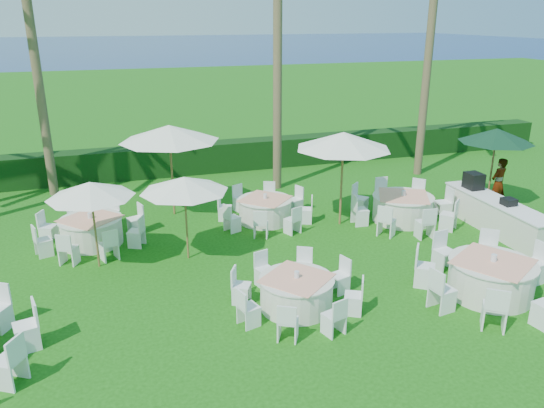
{
  "coord_description": "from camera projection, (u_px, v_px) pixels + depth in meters",
  "views": [
    {
      "loc": [
        -3.16,
        -9.27,
        6.17
      ],
      "look_at": [
        1.02,
        3.75,
        1.3
      ],
      "focal_mm": 35.0,
      "sensor_mm": 36.0,
      "label": 1
    }
  ],
  "objects": [
    {
      "name": "banquet_table_b",
      "position": [
        296.0,
        292.0,
        11.75
      ],
      "size": [
        2.89,
        2.89,
        0.89
      ],
      "color": "silver",
      "rests_on": "ground"
    },
    {
      "name": "banquet_table_e",
      "position": [
        265.0,
        209.0,
        16.74
      ],
      "size": [
        2.9,
        2.9,
        0.91
      ],
      "color": "silver",
      "rests_on": "ground"
    },
    {
      "name": "umbrella_b",
      "position": [
        184.0,
        184.0,
        13.61
      ],
      "size": [
        2.3,
        2.3,
        2.28
      ],
      "color": "brown",
      "rests_on": "ground"
    },
    {
      "name": "umbrella_d",
      "position": [
        343.0,
        141.0,
        15.74
      ],
      "size": [
        2.9,
        2.9,
        2.92
      ],
      "color": "brown",
      "rests_on": "ground"
    },
    {
      "name": "ocean",
      "position": [
        112.0,
        49.0,
        102.78
      ],
      "size": [
        260.0,
        260.0,
        0.0
      ],
      "primitive_type": "plane",
      "color": "#082751",
      "rests_on": "ground"
    },
    {
      "name": "banquet_table_d",
      "position": [
        92.0,
        230.0,
        15.07
      ],
      "size": [
        3.03,
        3.03,
        0.93
      ],
      "color": "silver",
      "rests_on": "ground"
    },
    {
      "name": "palm_e",
      "position": [
        429.0,
        48.0,
        20.25
      ],
      "size": [
        4.37,
        4.25,
        9.12
      ],
      "color": "brown",
      "rests_on": "ground"
    },
    {
      "name": "banquet_table_f",
      "position": [
        402.0,
        207.0,
        16.77
      ],
      "size": [
        3.35,
        3.35,
        1.0
      ],
      "color": "silver",
      "rests_on": "ground"
    },
    {
      "name": "palm_b",
      "position": [
        37.0,
        72.0,
        17.95
      ],
      "size": [
        4.4,
        4.12,
        7.87
      ],
      "color": "brown",
      "rests_on": "ground"
    },
    {
      "name": "umbrella_c",
      "position": [
        169.0,
        133.0,
        16.58
      ],
      "size": [
        3.15,
        3.15,
        2.96
      ],
      "color": "brown",
      "rests_on": "ground"
    },
    {
      "name": "hedge",
      "position": [
        187.0,
        159.0,
        21.85
      ],
      "size": [
        34.0,
        1.0,
        1.2
      ],
      "primitive_type": "cube",
      "color": "black",
      "rests_on": "ground"
    },
    {
      "name": "umbrella_green",
      "position": [
        496.0,
        136.0,
        17.41
      ],
      "size": [
        2.42,
        2.42,
        2.69
      ],
      "color": "brown",
      "rests_on": "ground"
    },
    {
      "name": "staff_person",
      "position": [
        498.0,
        183.0,
        17.8
      ],
      "size": [
        0.71,
        0.56,
        1.72
      ],
      "primitive_type": "imported",
      "rotation": [
        0.0,
        0.0,
        3.4
      ],
      "color": "gray",
      "rests_on": "ground"
    },
    {
      "name": "ground",
      "position": [
        280.0,
        322.0,
        11.29
      ],
      "size": [
        120.0,
        120.0,
        0.0
      ],
      "primitive_type": "plane",
      "color": "#174E0D",
      "rests_on": "ground"
    },
    {
      "name": "buffet_table",
      "position": [
        496.0,
        214.0,
        15.99
      ],
      "size": [
        0.95,
        4.17,
        1.48
      ],
      "color": "silver",
      "rests_on": "ground"
    },
    {
      "name": "palm_c",
      "position": [
        278.0,
        26.0,
        18.21
      ],
      "size": [
        4.34,
        4.29,
        10.69
      ],
      "color": "brown",
      "rests_on": "ground"
    },
    {
      "name": "umbrella_a",
      "position": [
        90.0,
        190.0,
        13.11
      ],
      "size": [
        2.18,
        2.18,
        2.3
      ],
      "color": "brown",
      "rests_on": "ground"
    },
    {
      "name": "banquet_table_c",
      "position": [
        491.0,
        277.0,
        12.27
      ],
      "size": [
        3.46,
        3.46,
        1.03
      ],
      "color": "silver",
      "rests_on": "ground"
    }
  ]
}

